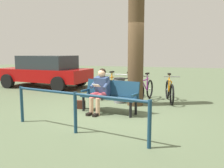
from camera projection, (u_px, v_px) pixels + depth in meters
name	position (u px, v px, depth m)	size (l,w,h in m)	color
ground_plane	(107.00, 113.00, 6.52)	(40.00, 40.00, 0.00)	#566647
bench	(110.00, 94.00, 6.57)	(1.66, 0.80, 0.87)	navy
person_reading	(100.00, 88.00, 6.51)	(0.54, 0.82, 1.20)	#334772
handbag	(80.00, 105.00, 7.01)	(0.30, 0.14, 0.24)	#3F1E14
tree_trunk	(136.00, 45.00, 7.27)	(0.48, 0.48, 3.69)	#4C3823
litter_bin	(119.00, 90.00, 7.79)	(0.36, 0.36, 0.81)	slate
bicycle_silver	(170.00, 91.00, 7.93)	(0.51, 1.66, 0.94)	black
bicycle_orange	(145.00, 90.00, 8.12)	(0.48, 1.67, 0.94)	black
bicycle_purple	(127.00, 88.00, 8.54)	(0.61, 1.63, 0.94)	black
bicycle_green	(110.00, 87.00, 8.77)	(0.51, 1.66, 0.94)	black
railing_fence	(75.00, 104.00, 4.86)	(3.17, 0.80, 0.85)	navy
parked_car	(46.00, 71.00, 11.15)	(4.35, 2.34, 1.47)	#A50C0C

